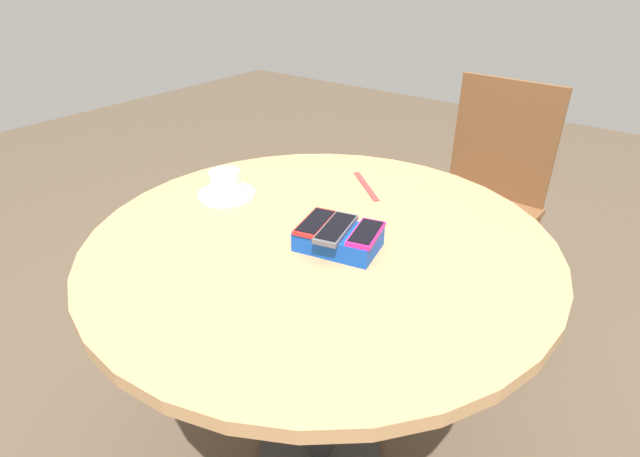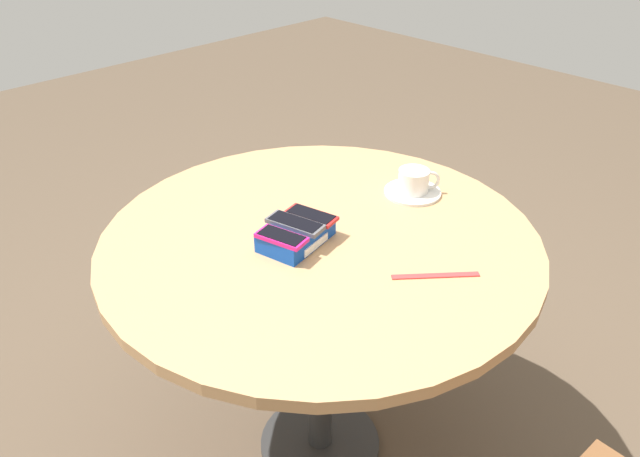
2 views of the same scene
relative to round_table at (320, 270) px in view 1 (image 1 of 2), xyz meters
The scene contains 10 objects.
ground_plane 0.67m from the round_table, ahead, with size 8.00×8.00×0.00m, color brown.
round_table is the anchor object (origin of this frame).
phone_box 0.13m from the round_table, 165.03° to the left, with size 0.19×0.15×0.04m.
phone_magenta 0.19m from the round_table, behind, with size 0.08×0.13×0.01m.
phone_gray 0.16m from the round_table, 159.80° to the left, with size 0.09×0.15×0.01m.
phone_red 0.15m from the round_table, 103.63° to the left, with size 0.08×0.14×0.01m.
saucer 0.35m from the round_table, ahead, with size 0.15×0.15×0.01m, color silver.
coffee_cup 0.36m from the round_table, ahead, with size 0.10×0.09×0.06m.
lanyard_strap 0.32m from the round_table, 77.87° to the right, with size 0.20×0.02×0.00m, color red.
chair_near_window 0.97m from the round_table, 93.35° to the right, with size 0.44×0.44×0.93m.
Camera 1 is at (-0.60, 0.80, 1.34)m, focal length 28.00 mm.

